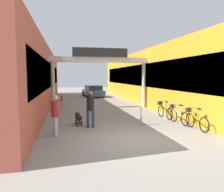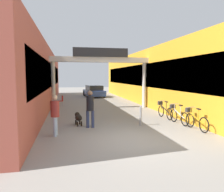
# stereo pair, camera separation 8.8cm
# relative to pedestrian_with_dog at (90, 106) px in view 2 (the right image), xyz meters

# --- Properties ---
(ground_plane) EXTENTS (80.00, 80.00, 0.00)m
(ground_plane) POSITION_rel_pedestrian_with_dog_xyz_m (1.37, -2.35, -0.99)
(ground_plane) COLOR gray
(storefront_left) EXTENTS (3.00, 26.00, 4.47)m
(storefront_left) POSITION_rel_pedestrian_with_dog_xyz_m (-3.72, 8.65, 1.25)
(storefront_left) COLOR #B25142
(storefront_left) RESTS_ON ground_plane
(storefront_right) EXTENTS (3.00, 26.00, 4.47)m
(storefront_right) POSITION_rel_pedestrian_with_dog_xyz_m (6.47, 8.65, 1.25)
(storefront_right) COLOR gold
(storefront_right) RESTS_ON ground_plane
(arcade_sign_gateway) EXTENTS (7.40, 0.47, 4.39)m
(arcade_sign_gateway) POSITION_rel_pedestrian_with_dog_xyz_m (1.37, 5.80, 2.14)
(arcade_sign_gateway) COLOR beige
(arcade_sign_gateway) RESTS_ON ground_plane
(pedestrian_with_dog) EXTENTS (0.40, 0.40, 1.72)m
(pedestrian_with_dog) POSITION_rel_pedestrian_with_dog_xyz_m (0.00, 0.00, 0.00)
(pedestrian_with_dog) COLOR navy
(pedestrian_with_dog) RESTS_ON ground_plane
(pedestrian_companion) EXTENTS (0.37, 0.39, 1.65)m
(pedestrian_companion) POSITION_rel_pedestrian_with_dog_xyz_m (-1.51, -1.12, -0.05)
(pedestrian_companion) COLOR #A5BFE0
(pedestrian_companion) RESTS_ON ground_plane
(dog_on_leash) EXTENTS (0.41, 0.84, 0.60)m
(dog_on_leash) POSITION_rel_pedestrian_with_dog_xyz_m (-0.52, 0.66, -0.61)
(dog_on_leash) COLOR black
(dog_on_leash) RESTS_ON ground_plane
(bicycle_orange_nearest) EXTENTS (0.46, 1.69, 0.98)m
(bicycle_orange_nearest) POSITION_rel_pedestrian_with_dog_xyz_m (4.57, -1.28, -0.55)
(bicycle_orange_nearest) COLOR black
(bicycle_orange_nearest) RESTS_ON ground_plane
(bicycle_silver_second) EXTENTS (0.46, 1.69, 0.98)m
(bicycle_silver_second) POSITION_rel_pedestrian_with_dog_xyz_m (4.42, -0.00, -0.55)
(bicycle_silver_second) COLOR black
(bicycle_silver_second) RESTS_ON ground_plane
(bicycle_black_third) EXTENTS (0.46, 1.69, 0.98)m
(bicycle_black_third) POSITION_rel_pedestrian_with_dog_xyz_m (4.37, 1.49, -0.55)
(bicycle_black_third) COLOR black
(bicycle_black_third) RESTS_ON ground_plane
(bollard_post_metal) EXTENTS (0.10, 0.10, 0.94)m
(bollard_post_metal) POSITION_rel_pedestrian_with_dog_xyz_m (2.43, -0.06, -0.51)
(bollard_post_metal) COLOR gray
(bollard_post_metal) RESTS_ON ground_plane
(cafe_chair_red_nearer) EXTENTS (0.47, 0.47, 0.89)m
(cafe_chair_red_nearer) POSITION_rel_pedestrian_with_dog_xyz_m (-1.50, 7.27, -0.45)
(cafe_chair_red_nearer) COLOR gray
(cafe_chair_red_nearer) RESTS_ON ground_plane
(parked_car_blue) EXTENTS (2.27, 4.20, 1.33)m
(parked_car_blue) POSITION_rel_pedestrian_with_dog_xyz_m (2.00, 15.08, -0.35)
(parked_car_blue) COLOR #2D478C
(parked_car_blue) RESTS_ON ground_plane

